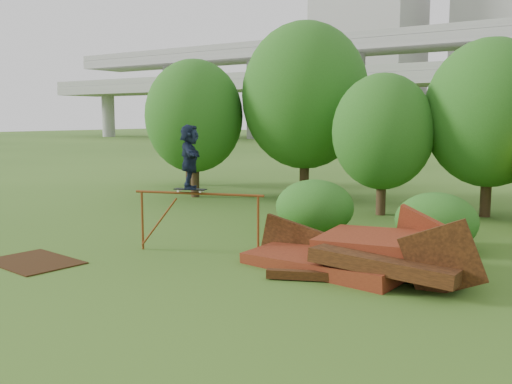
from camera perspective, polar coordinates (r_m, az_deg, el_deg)
The scene contains 15 objects.
ground at distance 12.29m, azimuth -2.19°, elevation -8.71°, with size 240.00×240.00×0.00m, color #2D5116.
scrap_pile at distance 12.99m, azimuth 10.11°, elevation -6.37°, with size 5.69×3.20×1.87m.
grind_rail at distance 14.42m, azimuth -5.78°, elevation -1.48°, with size 3.25×1.18×1.55m.
skateboard at distance 14.44m, azimuth -6.59°, elevation 0.27°, with size 0.85×0.48×0.09m.
skater at distance 14.36m, azimuth -6.64°, elevation 3.52°, with size 1.50×0.48×1.61m, color black.
flat_plate at distance 14.63m, azimuth -21.30°, elevation -6.51°, with size 2.17×1.55×0.03m, color black.
tree_0 at distance 24.60m, azimuth -6.20°, elevation 7.55°, with size 4.16×4.16×5.87m.
tree_1 at distance 24.08m, azimuth 4.94°, elevation 9.56°, with size 5.29×5.29×7.36m.
tree_2 at distance 20.37m, azimuth 12.56°, elevation 5.90°, with size 3.51×3.51×4.95m.
tree_3 at distance 21.07m, azimuth 22.36°, elevation 7.30°, with size 4.39×4.39×6.10m.
tree_6 at distance 29.00m, azimuth -6.79°, elevation 6.03°, with size 3.31×3.31×4.62m.
shrub_left at distance 16.83m, azimuth 5.89°, elevation -1.50°, with size 2.34×2.16×1.62m, color #215115.
shrub_right at distance 15.46m, azimuth 17.57°, elevation -2.82°, with size 2.13×1.95×1.51m, color #215115.
building_left at distance 114.64m, azimuth 11.21°, elevation 14.40°, with size 18.00×16.00×35.00m, color #9E9E99.
building_right at distance 114.33m, azimuth 23.03°, elevation 12.21°, with size 14.00×14.00×28.00m, color #9E9E99.
Camera 1 is at (7.02, -9.48, 3.42)m, focal length 40.00 mm.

